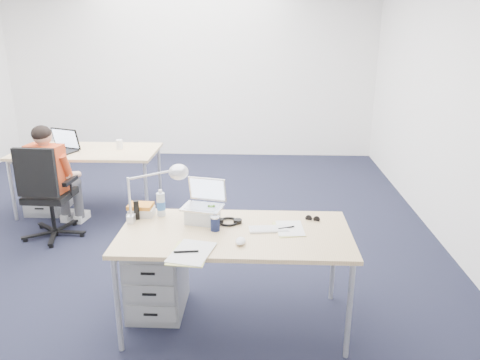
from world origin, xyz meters
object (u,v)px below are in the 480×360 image
at_px(desk_far, 87,154).
at_px(drawer_pedestal_near, 157,277).
at_px(seated_person, 55,178).
at_px(far_cup, 119,144).
at_px(water_bottle, 161,203).
at_px(bear_figurine, 212,213).
at_px(wireless_keyboard, 269,229).
at_px(cordless_phone, 136,210).
at_px(dark_laptop, 57,141).
at_px(silver_laptop, 202,202).
at_px(sunglasses, 313,219).
at_px(book_stack, 141,210).
at_px(computer_mouse, 241,241).
at_px(drawer_pedestal_far, 48,188).
at_px(desk_near, 235,238).
at_px(desk_lamp, 148,193).
at_px(headphones, 228,221).
at_px(office_chair, 51,211).
at_px(can_koozie, 215,223).

distance_m(desk_far, drawer_pedestal_near, 2.38).
relative_size(seated_person, far_cup, 10.79).
distance_m(water_bottle, bear_figurine, 0.40).
xyz_separation_m(wireless_keyboard, cordless_phone, (-0.97, 0.14, 0.07)).
bearing_deg(dark_laptop, cordless_phone, -32.63).
distance_m(silver_laptop, sunglasses, 0.81).
bearing_deg(water_bottle, desk_far, 123.63).
height_order(drawer_pedestal_near, sunglasses, sunglasses).
xyz_separation_m(water_bottle, cordless_phone, (-0.16, -0.08, -0.03)).
distance_m(water_bottle, book_stack, 0.16).
relative_size(computer_mouse, water_bottle, 0.52).
height_order(drawer_pedestal_near, drawer_pedestal_far, same).
xyz_separation_m(desk_near, desk_lamp, (-0.62, 0.12, 0.28)).
bearing_deg(headphones, far_cup, 123.86).
bearing_deg(desk_lamp, drawer_pedestal_near, 36.96).
bearing_deg(bear_figurine, wireless_keyboard, -26.80).
height_order(office_chair, can_koozie, office_chair).
bearing_deg(cordless_phone, can_koozie, -34.20).
bearing_deg(desk_far, sunglasses, -39.09).
bearing_deg(headphones, wireless_keyboard, -20.38).
relative_size(desk_far, sunglasses, 14.67).
xyz_separation_m(seated_person, headphones, (1.89, -1.41, 0.16)).
bearing_deg(desk_far, silver_laptop, -51.54).
relative_size(dark_laptop, far_cup, 3.41).
relative_size(headphones, cordless_phone, 1.34).
bearing_deg(computer_mouse, desk_near, 107.22).
height_order(desk_near, bear_figurine, bear_figurine).
relative_size(desk_far, far_cup, 14.94).
height_order(desk_near, dark_laptop, dark_laptop).
xyz_separation_m(desk_far, book_stack, (1.10, -1.88, 0.09)).
bearing_deg(drawer_pedestal_far, headphones, -41.00).
bearing_deg(book_stack, can_koozie, -23.53).
bearing_deg(desk_lamp, desk_far, 106.32).
bearing_deg(book_stack, computer_mouse, -30.75).
bearing_deg(desk_lamp, silver_laptop, -8.31).
height_order(desk_near, seated_person, seated_person).
bearing_deg(drawer_pedestal_near, headphones, -0.44).
bearing_deg(seated_person, desk_near, -30.00).
xyz_separation_m(computer_mouse, sunglasses, (0.51, 0.41, -0.01)).
distance_m(drawer_pedestal_near, can_koozie, 0.70).
bearing_deg(desk_far, wireless_keyboard, -45.78).
distance_m(office_chair, water_bottle, 1.88).
bearing_deg(desk_lamp, drawer_pedestal_far, 116.18).
bearing_deg(seated_person, can_koozie, -31.85).
height_order(can_koozie, water_bottle, water_bottle).
relative_size(can_koozie, book_stack, 0.55).
height_order(drawer_pedestal_near, far_cup, far_cup).
height_order(seated_person, sunglasses, seated_person).
xyz_separation_m(desk_near, cordless_phone, (-0.73, 0.18, 0.12)).
height_order(office_chair, water_bottle, office_chair).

